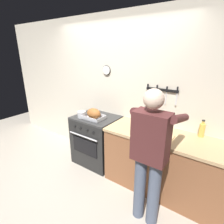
{
  "coord_description": "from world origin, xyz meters",
  "views": [
    {
      "loc": [
        1.7,
        -1.24,
        2.0
      ],
      "look_at": [
        0.23,
        0.85,
        1.12
      ],
      "focal_mm": 28.42,
      "sensor_mm": 36.0,
      "label": 1
    }
  ],
  "objects": [
    {
      "name": "person_cook",
      "position": [
        1.06,
        0.4,
        0.95
      ],
      "size": [
        0.51,
        0.63,
        1.66
      ],
      "rotation": [
        0.0,
        0.0,
        1.73
      ],
      "color": "#4C566B",
      "rests_on": "ground"
    },
    {
      "name": "bottle_soy_sauce",
      "position": [
        0.84,
        1.12,
        0.98
      ],
      "size": [
        0.06,
        0.06,
        0.2
      ],
      "color": "black",
      "rests_on": "counter_block"
    },
    {
      "name": "stove",
      "position": [
        -0.22,
        0.99,
        0.45
      ],
      "size": [
        0.76,
        0.67,
        0.9
      ],
      "color": "black",
      "rests_on": "ground"
    },
    {
      "name": "cutting_board",
      "position": [
        0.98,
        0.9,
        0.91
      ],
      "size": [
        0.36,
        0.24,
        0.02
      ],
      "primitive_type": "cube",
      "color": "tan",
      "rests_on": "counter_block"
    },
    {
      "name": "wall_back",
      "position": [
        0.0,
        1.35,
        1.3
      ],
      "size": [
        6.0,
        0.13,
        2.6
      ],
      "color": "beige",
      "rests_on": "ground"
    },
    {
      "name": "roasting_pan",
      "position": [
        -0.18,
        0.89,
        0.99
      ],
      "size": [
        0.35,
        0.26,
        0.19
      ],
      "color": "#B7B7BC",
      "rests_on": "stove"
    },
    {
      "name": "saucepan",
      "position": [
        -0.4,
        0.83,
        0.95
      ],
      "size": [
        0.15,
        0.15,
        0.11
      ],
      "color": "#B7B7BC",
      "rests_on": "stove"
    },
    {
      "name": "bottle_olive_oil",
      "position": [
        0.65,
        1.15,
        1.03
      ],
      "size": [
        0.07,
        0.07,
        0.31
      ],
      "color": "#385623",
      "rests_on": "counter_block"
    },
    {
      "name": "counter_block",
      "position": [
        1.2,
        0.99,
        0.45
      ],
      "size": [
        2.03,
        0.65,
        0.9
      ],
      "color": "brown",
      "rests_on": "ground"
    },
    {
      "name": "ground_plane",
      "position": [
        0.0,
        0.0,
        0.0
      ],
      "size": [
        8.0,
        8.0,
        0.0
      ],
      "primitive_type": "plane",
      "color": "#A89E8E"
    },
    {
      "name": "bottle_dish_soap",
      "position": [
        0.92,
        1.13,
        0.98
      ],
      "size": [
        0.06,
        0.06,
        0.19
      ],
      "color": "#338CCC",
      "rests_on": "counter_block"
    },
    {
      "name": "bottle_cooking_oil",
      "position": [
        1.44,
        1.23,
        1.0
      ],
      "size": [
        0.08,
        0.08,
        0.24
      ],
      "color": "gold",
      "rests_on": "counter_block"
    }
  ]
}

